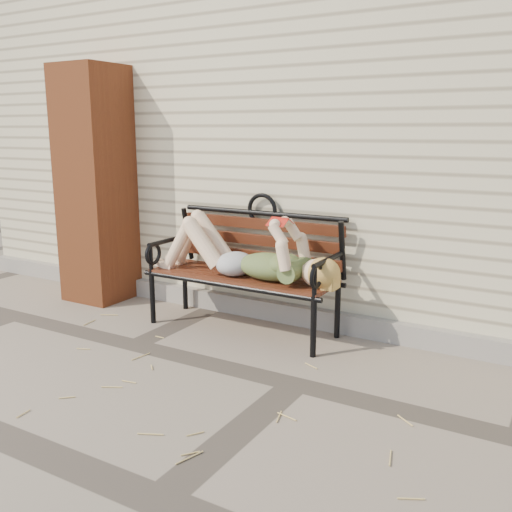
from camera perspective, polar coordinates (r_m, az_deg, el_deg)
The scene contains 7 objects.
ground at distance 3.45m, azimuth 3.94°, elevation -12.67°, with size 80.00×80.00×0.00m, color gray.
house_wall at distance 5.97m, azimuth 17.34°, elevation 12.24°, with size 8.00×4.00×3.00m, color beige.
foundation_strip at distance 4.26m, azimuth 9.80°, elevation -6.80°, with size 8.00×0.10×0.15m, color gray.
brick_pillar at distance 5.13m, azimuth -15.70°, elevation 6.80°, with size 0.50×0.50×2.00m, color brown.
garden_bench at distance 4.24m, azimuth -0.81°, elevation 0.15°, with size 1.55×0.62×1.00m.
reading_woman at distance 4.13m, azimuth -1.53°, elevation 0.27°, with size 1.46×0.33×0.46m.
straw_scatter at distance 3.36m, azimuth -3.62°, elevation -13.35°, with size 2.82×1.76×0.01m.
Camera 1 is at (1.37, -2.81, 1.47)m, focal length 40.00 mm.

